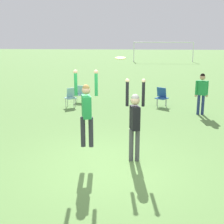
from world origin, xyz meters
The scene contains 9 objects.
ground_plane centered at (0.00, 0.00, 0.00)m, with size 120.00×120.00×0.00m, color #608C47.
person_jumping centered at (-0.54, 0.08, 1.53)m, with size 0.61×0.49×1.97m.
person_defending centered at (0.67, 0.41, 1.18)m, with size 0.51×0.40×2.21m.
frisbee centered at (0.29, 0.41, 2.72)m, with size 0.26×0.26×0.05m.
camping_chair_0 centered at (1.90, 6.97, 0.50)m, with size 0.67×0.74×0.87m.
camping_chair_1 centered at (-2.03, 7.65, 0.46)m, with size 0.64×0.68×0.80m.
camping_chair_2 centered at (-2.30, 6.56, 0.52)m, with size 0.62×0.70×0.87m.
person_spectator_near centered at (3.41, 5.54, 1.04)m, with size 0.55×0.38×1.73m.
soccer_goal centered at (3.92, 30.63, 1.84)m, with size 7.10×0.10×2.35m.
Camera 1 is at (0.67, -7.41, 3.31)m, focal length 50.00 mm.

